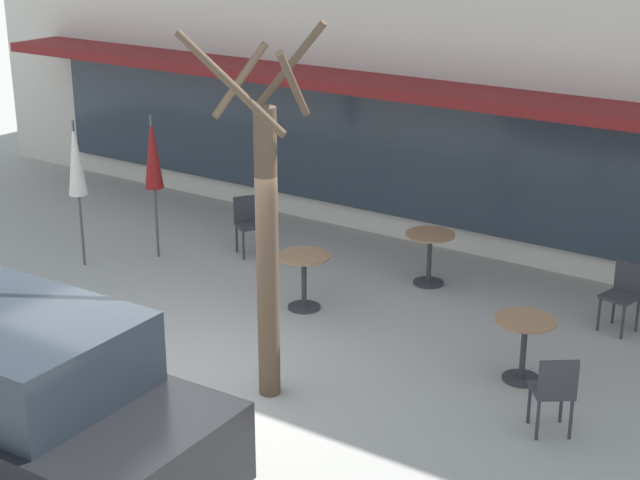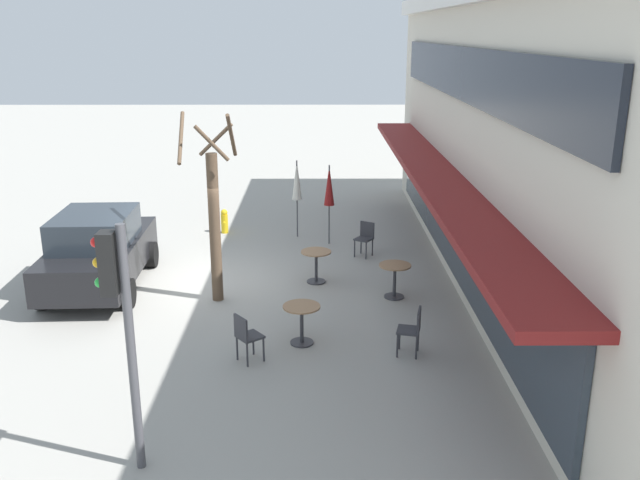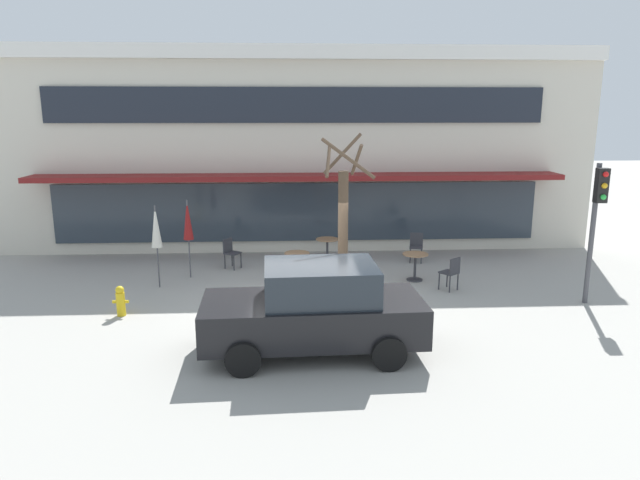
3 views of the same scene
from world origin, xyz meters
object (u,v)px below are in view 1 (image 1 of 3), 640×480
(patio_umbrella_green_folded, at_px, (76,159))
(cafe_chair_1, at_px, (624,291))
(cafe_table_near_wall, at_px, (430,250))
(cafe_table_by_tree, at_px, (304,272))
(cafe_chair_0, at_px, (554,389))
(cafe_chair_2, at_px, (248,221))
(patio_umbrella_cream_folded, at_px, (153,153))
(street_tree, at_px, (267,234))
(cafe_table_streetside, at_px, (524,339))
(parked_sedan, at_px, (13,403))

(patio_umbrella_green_folded, bearing_deg, cafe_chair_1, 17.14)
(cafe_table_near_wall, height_order, cafe_table_by_tree, same)
(cafe_chair_0, distance_m, cafe_chair_2, 6.44)
(cafe_chair_1, height_order, cafe_chair_2, same)
(patio_umbrella_cream_folded, bearing_deg, cafe_chair_2, 41.39)
(cafe_chair_1, distance_m, street_tree, 4.90)
(cafe_table_by_tree, bearing_deg, patio_umbrella_cream_folded, 173.31)
(patio_umbrella_cream_folded, relative_size, street_tree, 0.54)
(cafe_table_streetside, xyz_separation_m, cafe_chair_0, (0.74, -0.96, 0.01))
(cafe_table_near_wall, bearing_deg, street_tree, -88.34)
(cafe_table_streetside, xyz_separation_m, patio_umbrella_cream_folded, (-6.24, 0.62, 1.11))
(parked_sedan, bearing_deg, cafe_table_by_tree, 93.13)
(cafe_table_near_wall, distance_m, patio_umbrella_green_folded, 5.26)
(patio_umbrella_green_folded, xyz_separation_m, patio_umbrella_cream_folded, (0.67, 0.89, 0.00))
(cafe_chair_1, xyz_separation_m, street_tree, (-2.65, -3.89, 1.35))
(cafe_table_streetside, bearing_deg, street_tree, -139.13)
(cafe_table_streetside, distance_m, patio_umbrella_cream_folded, 6.37)
(cafe_table_near_wall, relative_size, cafe_table_streetside, 1.00)
(cafe_table_by_tree, distance_m, parked_sedan, 4.95)
(cafe_chair_0, height_order, cafe_chair_2, same)
(cafe_chair_2, distance_m, parked_sedan, 6.60)
(cafe_table_streetside, relative_size, cafe_chair_0, 0.85)
(cafe_table_streetside, distance_m, patio_umbrella_green_folded, 7.00)
(patio_umbrella_green_folded, bearing_deg, street_tree, -18.86)
(cafe_table_near_wall, relative_size, patio_umbrella_cream_folded, 0.35)
(cafe_table_near_wall, bearing_deg, cafe_table_by_tree, -118.96)
(patio_umbrella_cream_folded, xyz_separation_m, cafe_chair_2, (1.04, 0.92, -1.10))
(parked_sedan, bearing_deg, cafe_table_near_wall, 84.14)
(cafe_table_streetside, height_order, street_tree, street_tree)
(cafe_chair_0, xyz_separation_m, street_tree, (-2.92, -0.93, 1.35))
(parked_sedan, distance_m, street_tree, 3.05)
(cafe_table_near_wall, xyz_separation_m, cafe_chair_0, (3.03, -2.95, 0.01))
(patio_umbrella_green_folded, distance_m, patio_umbrella_cream_folded, 1.11)
(cafe_chair_1, relative_size, cafe_chair_2, 1.00)
(patio_umbrella_cream_folded, xyz_separation_m, cafe_chair_0, (6.98, -1.58, -1.10))
(patio_umbrella_green_folded, xyz_separation_m, cafe_chair_1, (7.38, 2.28, -1.10))
(cafe_table_by_tree, bearing_deg, street_tree, -63.71)
(patio_umbrella_cream_folded, distance_m, parked_sedan, 6.25)
(patio_umbrella_green_folded, relative_size, cafe_chair_1, 2.47)
(cafe_table_near_wall, xyz_separation_m, cafe_chair_1, (2.76, 0.02, 0.01))
(cafe_table_by_tree, bearing_deg, cafe_chair_2, 146.93)
(cafe_table_near_wall, bearing_deg, cafe_chair_1, 0.37)
(cafe_table_by_tree, distance_m, street_tree, 2.76)
(cafe_table_by_tree, distance_m, cafe_chair_1, 4.10)
(street_tree, bearing_deg, cafe_chair_0, 17.62)
(patio_umbrella_cream_folded, relative_size, cafe_chair_0, 2.47)
(cafe_chair_1, bearing_deg, patio_umbrella_cream_folded, -168.34)
(patio_umbrella_green_folded, distance_m, cafe_chair_1, 7.80)
(cafe_table_near_wall, bearing_deg, patio_umbrella_green_folded, -153.94)
(cafe_table_by_tree, bearing_deg, parked_sedan, -86.87)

